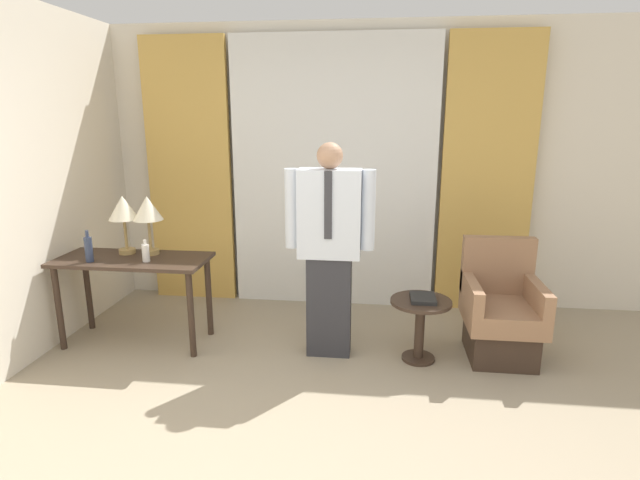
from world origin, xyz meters
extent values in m
cube|color=silver|center=(0.00, 2.81, 1.35)|extent=(10.00, 0.06, 2.70)
cube|color=white|center=(0.00, 2.68, 1.29)|extent=(1.95, 0.06, 2.58)
cube|color=gold|center=(-1.43, 2.68, 1.29)|extent=(0.83, 0.06, 2.58)
cube|color=gold|center=(1.43, 2.68, 1.29)|extent=(0.83, 0.06, 2.58)
cube|color=#38281E|center=(-1.53, 1.58, 0.71)|extent=(1.22, 0.53, 0.03)
cylinder|color=#38281E|center=(-2.08, 1.37, 0.35)|extent=(0.05, 0.05, 0.70)
cylinder|color=#38281E|center=(-0.98, 1.37, 0.35)|extent=(0.05, 0.05, 0.70)
cylinder|color=#38281E|center=(-2.08, 1.78, 0.35)|extent=(0.05, 0.05, 0.70)
cylinder|color=#38281E|center=(-0.98, 1.78, 0.35)|extent=(0.05, 0.05, 0.70)
cylinder|color=#9E7F47|center=(-1.63, 1.71, 0.75)|extent=(0.13, 0.13, 0.04)
cylinder|color=#9E7F47|center=(-1.63, 1.71, 0.89)|extent=(0.02, 0.02, 0.25)
cone|color=beige|center=(-1.63, 1.71, 1.12)|extent=(0.24, 0.24, 0.20)
cylinder|color=#9E7F47|center=(-1.42, 1.71, 0.75)|extent=(0.13, 0.13, 0.04)
cylinder|color=#9E7F47|center=(-1.42, 1.71, 0.89)|extent=(0.02, 0.02, 0.25)
cone|color=beige|center=(-1.42, 1.71, 1.12)|extent=(0.24, 0.24, 0.20)
cylinder|color=#2D3851|center=(-1.81, 1.44, 0.83)|extent=(0.06, 0.06, 0.20)
cylinder|color=#2D3851|center=(-1.81, 1.44, 0.95)|extent=(0.03, 0.03, 0.06)
cylinder|color=silver|center=(-1.37, 1.50, 0.80)|extent=(0.06, 0.06, 0.14)
cylinder|color=silver|center=(-1.37, 1.50, 0.89)|extent=(0.02, 0.02, 0.04)
cube|color=#2D2D33|center=(0.08, 1.56, 0.40)|extent=(0.34, 0.18, 0.80)
cube|color=silver|center=(0.08, 1.56, 1.13)|extent=(0.47, 0.21, 0.67)
cube|color=#333338|center=(0.08, 1.45, 1.22)|extent=(0.06, 0.01, 0.50)
cylinder|color=silver|center=(-0.21, 1.56, 1.17)|extent=(0.10, 0.10, 0.60)
cylinder|color=silver|center=(0.36, 1.56, 1.17)|extent=(0.10, 0.10, 0.60)
sphere|color=tan|center=(0.08, 1.56, 1.56)|extent=(0.19, 0.19, 0.19)
cube|color=#38281E|center=(1.41, 1.64, 0.14)|extent=(0.48, 0.53, 0.28)
cube|color=#936B4C|center=(1.41, 1.64, 0.36)|extent=(0.56, 0.62, 0.16)
cube|color=#936B4C|center=(1.41, 1.91, 0.67)|extent=(0.56, 0.10, 0.47)
cube|color=#936B4C|center=(1.17, 1.64, 0.53)|extent=(0.08, 0.62, 0.18)
cube|color=#936B4C|center=(1.65, 1.64, 0.53)|extent=(0.08, 0.62, 0.18)
cylinder|color=#38281E|center=(0.78, 1.53, 0.01)|extent=(0.25, 0.25, 0.02)
cylinder|color=#38281E|center=(0.78, 1.53, 0.23)|extent=(0.07, 0.07, 0.47)
cylinder|color=#38281E|center=(0.78, 1.53, 0.48)|extent=(0.46, 0.46, 0.03)
cube|color=black|center=(0.79, 1.54, 0.51)|extent=(0.19, 0.24, 0.03)
camera|label=1|loc=(0.44, -2.09, 1.85)|focal=28.00mm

